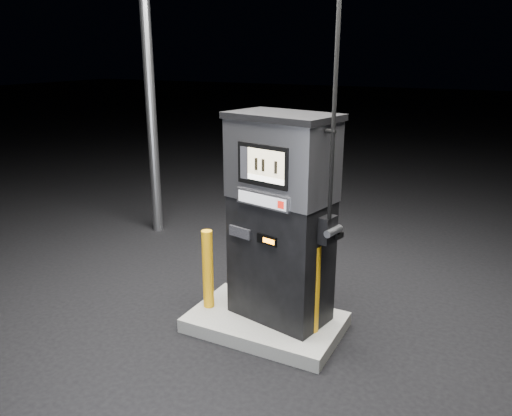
% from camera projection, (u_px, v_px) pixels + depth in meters
% --- Properties ---
extents(ground, '(80.00, 80.00, 0.00)m').
position_uv_depth(ground, '(265.00, 328.00, 5.41)').
color(ground, black).
rests_on(ground, ground).
extents(pump_island, '(1.60, 1.00, 0.15)m').
position_uv_depth(pump_island, '(265.00, 322.00, 5.38)').
color(pump_island, slate).
rests_on(pump_island, ground).
extents(fuel_dispenser, '(1.24, 0.85, 4.48)m').
position_uv_depth(fuel_dispenser, '(281.00, 218.00, 5.06)').
color(fuel_dispenser, black).
rests_on(fuel_dispenser, pump_island).
extents(bollard_left, '(0.15, 0.15, 0.89)m').
position_uv_depth(bollard_left, '(208.00, 269.00, 5.44)').
color(bollard_left, '#F9A90D').
rests_on(bollard_left, pump_island).
extents(bollard_right, '(0.13, 0.13, 0.93)m').
position_uv_depth(bollard_right, '(314.00, 289.00, 4.95)').
color(bollard_right, '#F9A90D').
rests_on(bollard_right, pump_island).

